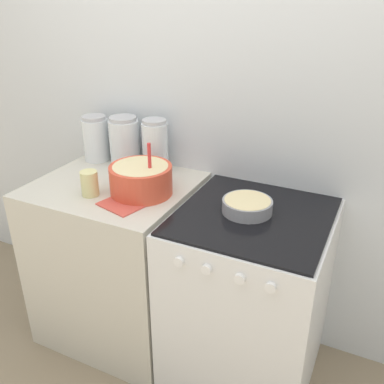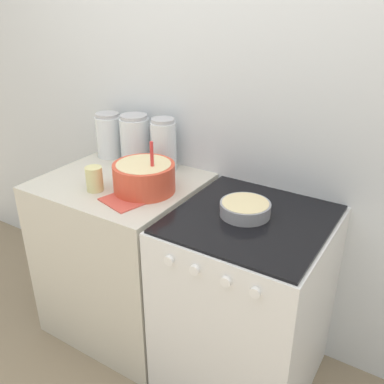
% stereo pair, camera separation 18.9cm
% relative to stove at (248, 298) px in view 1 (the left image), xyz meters
% --- Properties ---
extents(wall_back, '(4.51, 0.05, 2.40)m').
position_rel_stove_xyz_m(wall_back, '(-0.34, 0.36, 0.75)').
color(wall_back, silver).
rests_on(wall_back, ground_plane).
extents(countertop_cabinet, '(0.76, 0.67, 0.89)m').
position_rel_stove_xyz_m(countertop_cabinet, '(-0.72, 0.00, 0.00)').
color(countertop_cabinet, beige).
rests_on(countertop_cabinet, ground_plane).
extents(stove, '(0.66, 0.69, 0.89)m').
position_rel_stove_xyz_m(stove, '(0.00, 0.00, 0.00)').
color(stove, silver).
rests_on(stove, ground_plane).
extents(mixing_bowl, '(0.29, 0.29, 0.25)m').
position_rel_stove_xyz_m(mixing_bowl, '(-0.54, -0.03, 0.53)').
color(mixing_bowl, '#D84C33').
rests_on(mixing_bowl, countertop_cabinet).
extents(baking_pan, '(0.21, 0.21, 0.06)m').
position_rel_stove_xyz_m(baking_pan, '(-0.03, 0.01, 0.48)').
color(baking_pan, gray).
rests_on(baking_pan, stove).
extents(storage_jar_left, '(0.14, 0.14, 0.25)m').
position_rel_stove_xyz_m(storage_jar_left, '(-0.99, 0.24, 0.55)').
color(storage_jar_left, silver).
rests_on(storage_jar_left, countertop_cabinet).
extents(storage_jar_middle, '(0.16, 0.16, 0.27)m').
position_rel_stove_xyz_m(storage_jar_middle, '(-0.80, 0.24, 0.56)').
color(storage_jar_middle, silver).
rests_on(storage_jar_middle, countertop_cabinet).
extents(storage_jar_right, '(0.13, 0.13, 0.27)m').
position_rel_stove_xyz_m(storage_jar_right, '(-0.62, 0.24, 0.57)').
color(storage_jar_right, silver).
rests_on(storage_jar_right, countertop_cabinet).
extents(tin_can, '(0.08, 0.08, 0.12)m').
position_rel_stove_xyz_m(tin_can, '(-0.74, -0.15, 0.51)').
color(tin_can, beige).
rests_on(tin_can, countertop_cabinet).
extents(recipe_page, '(0.23, 0.24, 0.01)m').
position_rel_stove_xyz_m(recipe_page, '(-0.55, -0.15, 0.45)').
color(recipe_page, '#CC4C3F').
rests_on(recipe_page, countertop_cabinet).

